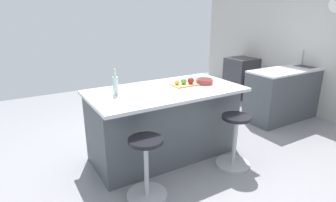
# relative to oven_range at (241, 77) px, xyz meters

# --- Properties ---
(ground_plane) EXTENTS (7.68, 7.68, 0.00)m
(ground_plane) POSITION_rel_oven_range_xyz_m (2.61, 1.43, -0.45)
(ground_plane) COLOR gray
(interior_partition_left) EXTENTS (0.15, 5.91, 2.83)m
(interior_partition_left) POSITION_rel_oven_range_xyz_m (-0.35, 1.43, 0.97)
(interior_partition_left) COLOR beige
(interior_partition_left) RESTS_ON ground_plane
(sink_cabinet) EXTENTS (2.15, 0.60, 1.20)m
(sink_cabinet) POSITION_rel_oven_range_xyz_m (-0.00, 1.43, 0.02)
(sink_cabinet) COLOR #4C5156
(sink_cabinet) RESTS_ON ground_plane
(oven_range) EXTENTS (0.60, 0.61, 0.89)m
(oven_range) POSITION_rel_oven_range_xyz_m (0.00, 0.00, 0.00)
(oven_range) COLOR #38383D
(oven_range) RESTS_ON ground_plane
(kitchen_island) EXTENTS (1.98, 1.05, 0.96)m
(kitchen_island) POSITION_rel_oven_range_xyz_m (2.92, 1.50, 0.04)
(kitchen_island) COLOR #4C5156
(kitchen_island) RESTS_ON ground_plane
(stool_by_window) EXTENTS (0.44, 0.44, 0.69)m
(stool_by_window) POSITION_rel_oven_range_xyz_m (2.30, 2.20, -0.12)
(stool_by_window) COLOR #B7B7BC
(stool_by_window) RESTS_ON ground_plane
(stool_middle) EXTENTS (0.44, 0.44, 0.69)m
(stool_middle) POSITION_rel_oven_range_xyz_m (3.54, 2.20, -0.12)
(stool_middle) COLOR #B7B7BC
(stool_middle) RESTS_ON ground_plane
(cutting_board) EXTENTS (0.36, 0.24, 0.02)m
(cutting_board) POSITION_rel_oven_range_xyz_m (2.59, 1.49, 0.52)
(cutting_board) COLOR tan
(cutting_board) RESTS_ON kitchen_island
(apple_red) EXTENTS (0.09, 0.09, 0.09)m
(apple_red) POSITION_rel_oven_range_xyz_m (2.53, 1.54, 0.57)
(apple_red) COLOR red
(apple_red) RESTS_ON cutting_board
(apple_yellow) EXTENTS (0.07, 0.07, 0.07)m
(apple_yellow) POSITION_rel_oven_range_xyz_m (2.72, 1.49, 0.56)
(apple_yellow) COLOR gold
(apple_yellow) RESTS_ON cutting_board
(apple_green) EXTENTS (0.08, 0.08, 0.08)m
(apple_green) POSITION_rel_oven_range_xyz_m (2.62, 1.51, 0.57)
(apple_green) COLOR #609E2D
(apple_green) RESTS_ON cutting_board
(water_bottle) EXTENTS (0.06, 0.06, 0.31)m
(water_bottle) POSITION_rel_oven_range_xyz_m (3.56, 1.44, 0.63)
(water_bottle) COLOR silver
(water_bottle) RESTS_ON kitchen_island
(fruit_bowl) EXTENTS (0.23, 0.23, 0.07)m
(fruit_bowl) POSITION_rel_oven_range_xyz_m (2.32, 1.57, 0.55)
(fruit_bowl) COLOR #993833
(fruit_bowl) RESTS_ON kitchen_island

